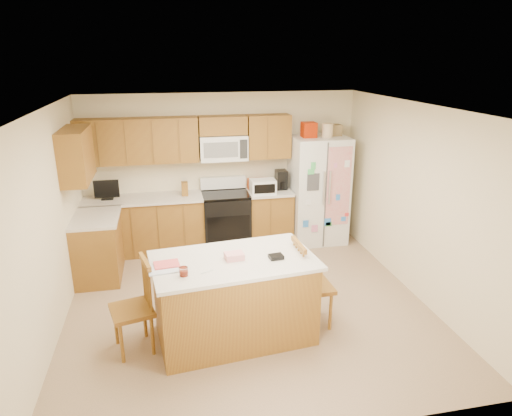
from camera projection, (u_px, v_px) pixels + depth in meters
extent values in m
plane|color=#816B54|center=(247.00, 302.00, 5.94)|extent=(4.50, 4.50, 0.00)
cube|color=beige|center=(222.00, 169.00, 7.63)|extent=(4.50, 0.10, 2.50)
cube|color=beige|center=(300.00, 307.00, 3.46)|extent=(4.50, 0.10, 2.50)
cube|color=beige|center=(50.00, 225.00, 5.12)|extent=(0.10, 4.50, 2.50)
cube|color=beige|center=(415.00, 201.00, 5.97)|extent=(0.10, 4.50, 2.50)
cube|color=white|center=(246.00, 108.00, 5.14)|extent=(4.50, 4.50, 0.04)
cube|color=olive|center=(145.00, 226.00, 7.36)|extent=(1.87, 0.60, 0.88)
cube|color=olive|center=(269.00, 217.00, 7.75)|extent=(0.72, 0.60, 0.88)
cube|color=olive|center=(98.00, 248.00, 6.52)|extent=(0.60, 0.95, 0.88)
cube|color=silver|center=(143.00, 199.00, 7.21)|extent=(1.87, 0.64, 0.04)
cube|color=silver|center=(269.00, 192.00, 7.60)|extent=(0.72, 0.64, 0.04)
cube|color=silver|center=(95.00, 218.00, 6.38)|extent=(0.64, 0.95, 0.04)
cube|color=olive|center=(138.00, 141.00, 7.05)|extent=(1.85, 0.33, 0.70)
cube|color=olive|center=(268.00, 136.00, 7.45)|extent=(0.70, 0.33, 0.70)
cube|color=olive|center=(222.00, 125.00, 7.24)|extent=(0.76, 0.33, 0.29)
cube|color=olive|center=(76.00, 155.00, 6.06)|extent=(0.33, 0.95, 0.70)
cube|color=brown|center=(98.00, 144.00, 6.78)|extent=(0.02, 0.01, 0.66)
cube|color=brown|center=(105.00, 236.00, 6.97)|extent=(0.02, 0.01, 0.84)
cube|color=brown|center=(125.00, 143.00, 6.86)|extent=(0.02, 0.01, 0.66)
cube|color=brown|center=(132.00, 234.00, 7.04)|extent=(0.02, 0.01, 0.84)
cube|color=brown|center=(153.00, 142.00, 6.94)|extent=(0.02, 0.01, 0.66)
cube|color=brown|center=(159.00, 232.00, 7.12)|extent=(0.02, 0.01, 0.84)
cube|color=brown|center=(179.00, 141.00, 7.01)|extent=(0.01, 0.01, 0.66)
cube|color=brown|center=(184.00, 230.00, 7.20)|extent=(0.01, 0.01, 0.84)
cube|color=brown|center=(268.00, 138.00, 7.28)|extent=(0.01, 0.01, 0.66)
cube|color=brown|center=(271.00, 224.00, 7.46)|extent=(0.01, 0.01, 0.84)
cube|color=white|center=(223.00, 147.00, 7.33)|extent=(0.76, 0.38, 0.40)
cube|color=slate|center=(221.00, 150.00, 7.14)|extent=(0.54, 0.01, 0.24)
cube|color=#262626|center=(244.00, 149.00, 7.20)|extent=(0.12, 0.01, 0.30)
cube|color=olive|center=(185.00, 189.00, 7.30)|extent=(0.10, 0.14, 0.22)
cube|color=black|center=(108.00, 199.00, 7.12)|extent=(0.18, 0.12, 0.02)
cube|color=black|center=(107.00, 189.00, 7.07)|extent=(0.38, 0.03, 0.28)
cube|color=#B53200|center=(259.00, 184.00, 7.62)|extent=(0.35, 0.22, 0.18)
cube|color=white|center=(263.00, 187.00, 7.40)|extent=(0.40, 0.28, 0.23)
cube|color=black|center=(265.00, 189.00, 7.27)|extent=(0.34, 0.01, 0.15)
cube|color=black|center=(281.00, 180.00, 7.64)|extent=(0.18, 0.22, 0.32)
cylinder|color=black|center=(282.00, 185.00, 7.59)|extent=(0.12, 0.12, 0.12)
cube|color=black|center=(226.00, 221.00, 7.59)|extent=(0.76, 0.64, 0.88)
cube|color=black|center=(229.00, 229.00, 7.30)|extent=(0.68, 0.01, 0.42)
cube|color=black|center=(225.00, 194.00, 7.45)|extent=(0.76, 0.64, 0.03)
cube|color=white|center=(223.00, 183.00, 7.65)|extent=(0.76, 0.10, 0.20)
cube|color=white|center=(318.00, 190.00, 7.69)|extent=(0.90, 0.75, 1.80)
cube|color=#4C4C4C|center=(326.00, 196.00, 7.34)|extent=(0.02, 0.01, 1.75)
cube|color=silver|center=(324.00, 188.00, 7.26)|extent=(0.02, 0.03, 0.55)
cube|color=silver|center=(330.00, 188.00, 7.28)|extent=(0.02, 0.03, 0.55)
cube|color=#3F3F44|center=(313.00, 182.00, 7.22)|extent=(0.20, 0.01, 0.28)
cube|color=#D84C59|center=(338.00, 187.00, 7.33)|extent=(0.42, 0.01, 1.30)
cube|color=#A31F01|center=(309.00, 130.00, 7.33)|extent=(0.22, 0.22, 0.24)
cylinder|color=#D9B88C|center=(328.00, 130.00, 7.34)|extent=(0.18, 0.18, 0.22)
cube|color=olive|center=(335.00, 130.00, 7.51)|extent=(0.18, 0.20, 0.18)
cube|color=olive|center=(234.00, 300.00, 5.11)|extent=(1.78, 1.13, 0.92)
cube|color=silver|center=(234.00, 261.00, 4.95)|extent=(1.86, 1.21, 0.04)
cylinder|color=#A31F01|center=(184.00, 273.00, 4.56)|extent=(0.08, 0.08, 0.06)
cylinder|color=white|center=(184.00, 271.00, 4.56)|extent=(0.09, 0.09, 0.09)
cube|color=#D0838C|center=(234.00, 256.00, 4.93)|extent=(0.22, 0.17, 0.07)
cube|color=black|center=(276.00, 257.00, 4.95)|extent=(0.16, 0.14, 0.04)
cube|color=white|center=(163.00, 269.00, 4.69)|extent=(0.32, 0.27, 0.01)
cube|color=#D84C4C|center=(167.00, 264.00, 4.77)|extent=(0.28, 0.23, 0.01)
cylinder|color=white|center=(207.00, 272.00, 4.64)|extent=(0.13, 0.07, 0.01)
cube|color=olive|center=(132.00, 310.00, 4.86)|extent=(0.52, 0.54, 0.05)
cylinder|color=olive|center=(116.00, 326.00, 5.03)|extent=(0.04, 0.04, 0.46)
cylinder|color=olive|center=(122.00, 343.00, 4.72)|extent=(0.04, 0.04, 0.46)
cylinder|color=olive|center=(145.00, 319.00, 5.16)|extent=(0.04, 0.04, 0.46)
cylinder|color=olive|center=(152.00, 336.00, 4.85)|extent=(0.04, 0.04, 0.46)
cylinder|color=olive|center=(143.00, 277.00, 4.98)|extent=(0.02, 0.02, 0.51)
cylinder|color=olive|center=(145.00, 280.00, 4.91)|extent=(0.02, 0.02, 0.51)
cylinder|color=olive|center=(147.00, 284.00, 4.85)|extent=(0.02, 0.02, 0.51)
cylinder|color=olive|center=(149.00, 287.00, 4.78)|extent=(0.02, 0.02, 0.51)
cylinder|color=olive|center=(150.00, 290.00, 4.71)|extent=(0.02, 0.02, 0.51)
cube|color=olive|center=(145.00, 262.00, 4.76)|extent=(0.15, 0.42, 0.05)
cube|color=olive|center=(230.00, 273.00, 5.82)|extent=(0.48, 0.46, 0.04)
cylinder|color=olive|center=(237.00, 281.00, 6.08)|extent=(0.03, 0.03, 0.40)
cylinder|color=olive|center=(215.00, 286.00, 5.94)|extent=(0.03, 0.03, 0.40)
cylinder|color=olive|center=(247.00, 290.00, 5.84)|extent=(0.03, 0.03, 0.40)
cylinder|color=olive|center=(224.00, 296.00, 5.71)|extent=(0.03, 0.03, 0.40)
cylinder|color=olive|center=(246.00, 258.00, 5.67)|extent=(0.02, 0.02, 0.45)
cylinder|color=olive|center=(240.00, 259.00, 5.64)|extent=(0.02, 0.02, 0.45)
cylinder|color=olive|center=(235.00, 260.00, 5.61)|extent=(0.02, 0.02, 0.45)
cylinder|color=olive|center=(230.00, 262.00, 5.58)|extent=(0.02, 0.02, 0.45)
cylinder|color=olive|center=(225.00, 263.00, 5.55)|extent=(0.02, 0.02, 0.45)
cube|color=olive|center=(235.00, 244.00, 5.54)|extent=(0.37, 0.13, 0.05)
cube|color=olive|center=(312.00, 286.00, 5.34)|extent=(0.45, 0.48, 0.05)
cylinder|color=olive|center=(330.00, 312.00, 5.29)|extent=(0.04, 0.04, 0.47)
cylinder|color=olive|center=(319.00, 296.00, 5.63)|extent=(0.04, 0.04, 0.47)
cylinder|color=olive|center=(304.00, 315.00, 5.22)|extent=(0.04, 0.04, 0.47)
cylinder|color=olive|center=(294.00, 299.00, 5.56)|extent=(0.04, 0.04, 0.47)
cylinder|color=olive|center=(303.00, 272.00, 5.06)|extent=(0.02, 0.02, 0.52)
cylinder|color=olive|center=(300.00, 269.00, 5.13)|extent=(0.02, 0.02, 0.52)
cylinder|color=olive|center=(298.00, 266.00, 5.21)|extent=(0.02, 0.02, 0.52)
cylinder|color=olive|center=(296.00, 263.00, 5.29)|extent=(0.02, 0.02, 0.52)
cylinder|color=olive|center=(294.00, 260.00, 5.36)|extent=(0.02, 0.02, 0.52)
cube|color=olive|center=(299.00, 245.00, 5.13)|extent=(0.06, 0.44, 0.05)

